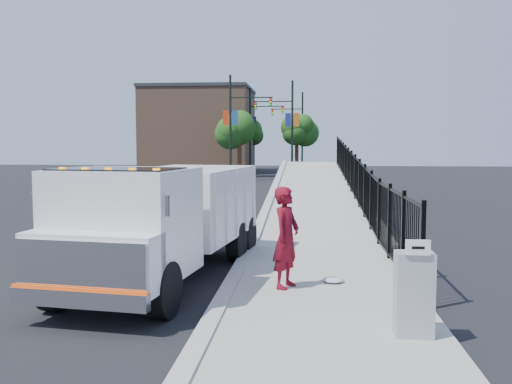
{
  "coord_description": "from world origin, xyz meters",
  "views": [
    {
      "loc": [
        1.51,
        -12.06,
        2.97
      ],
      "look_at": [
        0.27,
        2.0,
        1.73
      ],
      "focal_mm": 40.0,
      "sensor_mm": 36.0,
      "label": 1
    }
  ],
  "objects": [
    {
      "name": "curb",
      "position": [
        0.0,
        -2.0,
        0.08
      ],
      "size": [
        0.3,
        12.0,
        0.16
      ],
      "primitive_type": "cube",
      "color": "#ADAAA3",
      "rests_on": "ground"
    },
    {
      "name": "light_pole_1",
      "position": [
        0.03,
        35.21,
        4.36
      ],
      "size": [
        3.78,
        0.22,
        8.0
      ],
      "color": "black",
      "rests_on": "ground"
    },
    {
      "name": "tree_1",
      "position": [
        0.61,
        41.59,
        3.93
      ],
      "size": [
        2.37,
        2.37,
        5.19
      ],
      "color": "#382314",
      "rests_on": "ground"
    },
    {
      "name": "debris",
      "position": [
        2.07,
        -0.55,
        0.17
      ],
      "size": [
        0.43,
        0.43,
        0.11
      ],
      "primitive_type": "ellipsoid",
      "color": "silver",
      "rests_on": "sidewalk"
    },
    {
      "name": "worker",
      "position": [
        1.13,
        -1.04,
        1.11
      ],
      "size": [
        0.72,
        0.85,
        1.99
      ],
      "primitive_type": "imported",
      "rotation": [
        0.0,
        0.0,
        1.17
      ],
      "color": "maroon",
      "rests_on": "sidewalk"
    },
    {
      "name": "ground",
      "position": [
        0.0,
        0.0,
        0.0
      ],
      "size": [
        120.0,
        120.0,
        0.0
      ],
      "primitive_type": "plane",
      "color": "black",
      "rests_on": "ground"
    },
    {
      "name": "light_pole_3",
      "position": [
        0.78,
        46.17,
        4.36
      ],
      "size": [
        3.78,
        0.22,
        8.0
      ],
      "color": "black",
      "rests_on": "ground"
    },
    {
      "name": "iron_fence",
      "position": [
        3.55,
        12.0,
        0.9
      ],
      "size": [
        0.1,
        28.0,
        1.8
      ],
      "primitive_type": "cube",
      "color": "black",
      "rests_on": "ground"
    },
    {
      "name": "arrow_sign",
      "position": [
        3.1,
        -3.9,
        1.48
      ],
      "size": [
        0.35,
        0.04,
        0.22
      ],
      "primitive_type": "cube",
      "color": "white",
      "rests_on": "utility_cabinet"
    },
    {
      "name": "sidewalk",
      "position": [
        1.93,
        -2.0,
        0.06
      ],
      "size": [
        3.55,
        12.0,
        0.12
      ],
      "primitive_type": "cube",
      "color": "#9E998E",
      "rests_on": "ground"
    },
    {
      "name": "utility_cabinet",
      "position": [
        3.1,
        -3.68,
        0.75
      ],
      "size": [
        0.55,
        0.4,
        1.25
      ],
      "primitive_type": "cube",
      "color": "gray",
      "rests_on": "sidewalk"
    },
    {
      "name": "ramp",
      "position": [
        2.12,
        16.0,
        0.0
      ],
      "size": [
        3.95,
        24.06,
        3.19
      ],
      "primitive_type": "cube",
      "rotation": [
        0.06,
        0.0,
        0.0
      ],
      "color": "#9E998E",
      "rests_on": "ground"
    },
    {
      "name": "light_pole_0",
      "position": [
        -3.92,
        30.86,
        4.36
      ],
      "size": [
        3.77,
        0.22,
        8.0
      ],
      "color": "black",
      "rests_on": "ground"
    },
    {
      "name": "building",
      "position": [
        -9.0,
        44.0,
        4.0
      ],
      "size": [
        10.0,
        10.0,
        8.0
      ],
      "primitive_type": "cube",
      "color": "#8C664C",
      "rests_on": "ground"
    },
    {
      "name": "tree_0",
      "position": [
        -4.06,
        35.35,
        3.96
      ],
      "size": [
        2.93,
        2.93,
        5.47
      ],
      "color": "#382314",
      "rests_on": "ground"
    },
    {
      "name": "truck",
      "position": [
        -1.53,
        -0.15,
        1.43
      ],
      "size": [
        3.35,
        7.66,
        2.54
      ],
      "rotation": [
        0.0,
        0.0,
        -0.14
      ],
      "color": "black",
      "rests_on": "ground"
    },
    {
      "name": "light_pole_2",
      "position": [
        -3.48,
        41.6,
        4.36
      ],
      "size": [
        3.77,
        0.22,
        8.0
      ],
      "color": "black",
      "rests_on": "ground"
    },
    {
      "name": "tree_2",
      "position": [
        -4.38,
        48.33,
        3.93
      ],
      "size": [
        2.43,
        2.43,
        5.21
      ],
      "color": "#382314",
      "rests_on": "ground"
    }
  ]
}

